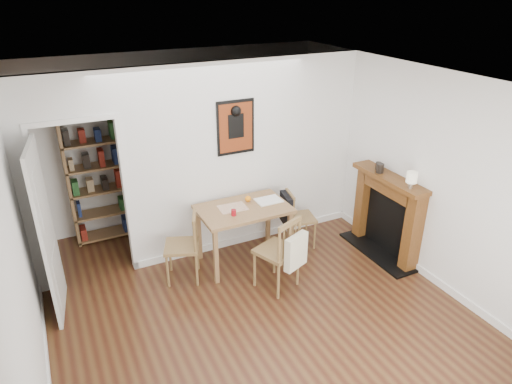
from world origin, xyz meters
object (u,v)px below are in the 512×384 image
chair_left (182,247)px  red_glass (234,213)px  fireplace (388,212)px  notebook (268,200)px  ceramic_jar_a (380,168)px  ceramic_jar_b (378,166)px  orange_fruit (248,199)px  chair_front (278,251)px  bookshelf (97,179)px  mantel_lamp (412,178)px  chair_right (299,218)px  dining_table (244,214)px

chair_left → red_glass: chair_left is taller
fireplace → notebook: 1.64m
chair_left → ceramic_jar_a: (2.63, -0.47, 0.76)m
chair_left → ceramic_jar_b: size_ratio=9.36×
chair_left → ceramic_jar_b: ceramic_jar_b is taller
ceramic_jar_a → fireplace: bearing=-59.5°
orange_fruit → ceramic_jar_b: bearing=-17.6°
chair_front → chair_left: bearing=146.0°
fireplace → notebook: size_ratio=3.72×
bookshelf → fireplace: bearing=-31.9°
chair_front → ceramic_jar_a: ceramic_jar_a is taller
bookshelf → orange_fruit: bookshelf is taller
ceramic_jar_a → red_glass: bearing=169.6°
bookshelf → notebook: bookshelf is taller
notebook → chair_left: bearing=-177.1°
orange_fruit → notebook: size_ratio=0.24×
chair_front → red_glass: size_ratio=12.35×
mantel_lamp → ceramic_jar_a: bearing=91.2°
mantel_lamp → chair_front: bearing=167.8°
chair_right → red_glass: bearing=-171.2°
chair_right → notebook: 0.61m
fireplace → mantel_lamp: bearing=-101.2°
orange_fruit → ceramic_jar_a: bearing=-21.4°
chair_left → notebook: (1.25, 0.06, 0.35)m
chair_left → orange_fruit: 1.08m
dining_table → fireplace: 1.97m
chair_left → fireplace: fireplace is taller
chair_front → fireplace: size_ratio=0.78×
dining_table → fireplace: size_ratio=0.94×
fireplace → notebook: (-1.47, 0.69, 0.19)m
orange_fruit → notebook: orange_fruit is taller
chair_right → ceramic_jar_b: 1.30m
dining_table → ceramic_jar_b: 1.93m
bookshelf → mantel_lamp: (3.37, -2.55, 0.35)m
mantel_lamp → ceramic_jar_b: (0.05, 0.66, -0.08)m
dining_table → ceramic_jar_a: 1.90m
bookshelf → ceramic_jar_a: 3.92m
chair_right → mantel_lamp: size_ratio=4.03×
bookshelf → ceramic_jar_b: bookshelf is taller
dining_table → ceramic_jar_b: size_ratio=11.96×
dining_table → chair_front: bearing=-79.8°
bookshelf → mantel_lamp: size_ratio=9.04×
chair_front → red_glass: bearing=120.3°
dining_table → chair_left: bearing=-177.8°
chair_front → ceramic_jar_b: bearing=10.2°
ceramic_jar_a → chair_left: bearing=169.9°
chair_front → red_glass: chair_front is taller
fireplace → orange_fruit: bearing=155.3°
mantel_lamp → red_glass: bearing=155.1°
mantel_lamp → ceramic_jar_b: mantel_lamp is taller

